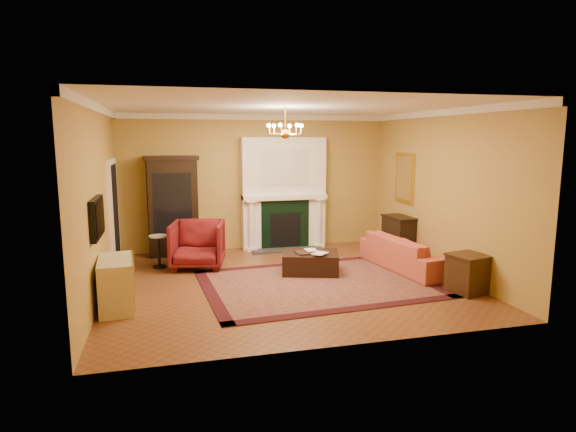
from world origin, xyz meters
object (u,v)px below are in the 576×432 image
object	(u,v)px
leather_ottoman	(310,262)
end_table	(468,275)
wingback_armchair	(198,242)
coral_sofa	(408,247)
china_cabinet	(173,208)
pedestal_table	(159,249)
commode	(116,284)
console_table	(399,237)

from	to	relation	value
leather_ottoman	end_table	bearing A→B (deg)	-21.73
wingback_armchair	coral_sofa	xyz separation A→B (m)	(3.88, -1.12, -0.07)
coral_sofa	leather_ottoman	bearing A→B (deg)	76.59
china_cabinet	coral_sofa	bearing A→B (deg)	-33.87
pedestal_table	coral_sofa	size ratio (longest dim) A/B	0.29
commode	end_table	bearing A→B (deg)	-11.00
pedestal_table	end_table	size ratio (longest dim) A/B	1.06
coral_sofa	commode	bearing A→B (deg)	92.21
pedestal_table	console_table	size ratio (longest dim) A/B	0.77
wingback_armchair	pedestal_table	xyz separation A→B (m)	(-0.73, 0.16, -0.13)
wingback_armchair	console_table	distance (m)	4.20
coral_sofa	end_table	size ratio (longest dim) A/B	3.63
pedestal_table	commode	size ratio (longest dim) A/B	0.64
wingback_armchair	pedestal_table	world-z (taller)	wingback_armchair
pedestal_table	end_table	xyz separation A→B (m)	(4.87, -2.80, -0.07)
coral_sofa	pedestal_table	bearing A→B (deg)	66.90
end_table	console_table	size ratio (longest dim) A/B	0.73
china_cabinet	commode	size ratio (longest dim) A/B	2.02
pedestal_table	commode	world-z (taller)	commode
end_table	console_table	bearing A→B (deg)	88.63
coral_sofa	console_table	xyz separation A→B (m)	(0.32, 1.00, -0.01)
leather_ottoman	commode	bearing A→B (deg)	-144.95
china_cabinet	end_table	world-z (taller)	china_cabinet
end_table	china_cabinet	bearing A→B (deg)	140.15
commode	coral_sofa	distance (m)	5.27
china_cabinet	console_table	size ratio (longest dim) A/B	2.45
wingback_armchair	coral_sofa	bearing A→B (deg)	-4.02
china_cabinet	coral_sofa	world-z (taller)	china_cabinet
coral_sofa	leather_ottoman	distance (m)	1.91
coral_sofa	end_table	world-z (taller)	coral_sofa
console_table	leather_ottoman	bearing A→B (deg)	-165.27
china_cabinet	console_table	xyz separation A→B (m)	(4.63, -1.30, -0.60)
wingback_armchair	console_table	xyz separation A→B (m)	(4.20, -0.12, -0.09)
china_cabinet	console_table	world-z (taller)	china_cabinet
pedestal_table	coral_sofa	xyz separation A→B (m)	(4.62, -1.28, 0.06)
commode	leather_ottoman	bearing A→B (deg)	13.72
console_table	china_cabinet	bearing A→B (deg)	158.98
leather_ottoman	china_cabinet	bearing A→B (deg)	155.90
china_cabinet	wingback_armchair	bearing A→B (deg)	-75.69
pedestal_table	console_table	bearing A→B (deg)	-3.30
wingback_armchair	end_table	size ratio (longest dim) A/B	1.66
console_table	coral_sofa	bearing A→B (deg)	-112.88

